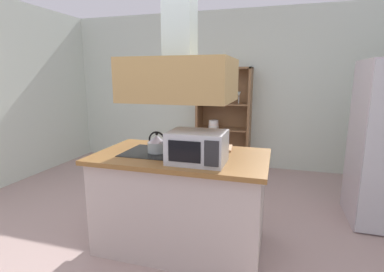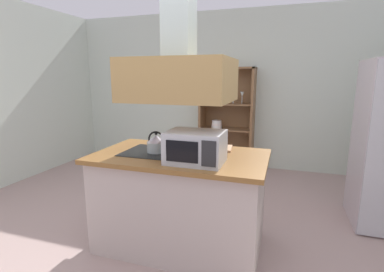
{
  "view_description": "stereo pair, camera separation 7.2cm",
  "coord_description": "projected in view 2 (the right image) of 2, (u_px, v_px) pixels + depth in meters",
  "views": [
    {
      "loc": [
        0.85,
        -2.15,
        1.59
      ],
      "look_at": [
        0.04,
        0.58,
        1.0
      ],
      "focal_mm": 26.93,
      "sensor_mm": 36.0,
      "label": 1
    },
    {
      "loc": [
        0.92,
        -2.13,
        1.59
      ],
      "look_at": [
        0.04,
        0.58,
        1.0
      ],
      "focal_mm": 26.93,
      "sensor_mm": 36.0,
      "label": 2
    }
  ],
  "objects": [
    {
      "name": "wall_back",
      "position": [
        232.0,
        90.0,
        5.1
      ],
      "size": [
        6.0,
        0.12,
        2.7
      ],
      "primitive_type": "cube",
      "color": "silver",
      "rests_on": "ground"
    },
    {
      "name": "range_hood",
      "position": [
        179.0,
        65.0,
        2.45
      ],
      "size": [
        0.9,
        0.7,
        1.32
      ],
      "color": "#AC874D"
    },
    {
      "name": "cutting_board",
      "position": [
        214.0,
        148.0,
        2.81
      ],
      "size": [
        0.36,
        0.27,
        0.02
      ],
      "primitive_type": "cube",
      "rotation": [
        0.0,
        0.0,
        0.1
      ],
      "color": "tan",
      "rests_on": "kitchen_island"
    },
    {
      "name": "kettle",
      "position": [
        156.0,
        143.0,
        2.66
      ],
      "size": [
        0.18,
        0.18,
        0.2
      ],
      "color": "#B3C0C1",
      "rests_on": "kitchen_island"
    },
    {
      "name": "kitchen_island",
      "position": [
        180.0,
        200.0,
        2.7
      ],
      "size": [
        1.55,
        0.9,
        0.9
      ],
      "color": "#BDADA5",
      "rests_on": "ground"
    },
    {
      "name": "microwave",
      "position": [
        195.0,
        147.0,
        2.33
      ],
      "size": [
        0.46,
        0.35,
        0.26
      ],
      "color": "#B7BABF",
      "rests_on": "kitchen_island"
    },
    {
      "name": "ground_plane",
      "position": [
        168.0,
        257.0,
        2.58
      ],
      "size": [
        7.8,
        7.8,
        0.0
      ],
      "primitive_type": "plane",
      "color": "#A88C86"
    },
    {
      "name": "dish_cabinet",
      "position": [
        227.0,
        124.0,
        5.03
      ],
      "size": [
        0.92,
        0.4,
        1.74
      ],
      "color": "brown",
      "rests_on": "ground"
    }
  ]
}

